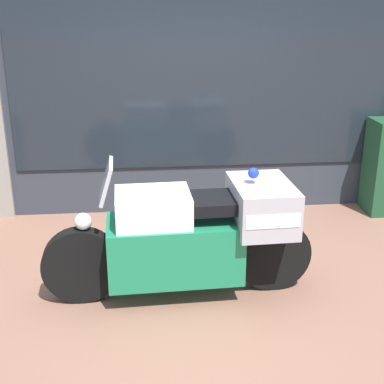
% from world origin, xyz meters
% --- Properties ---
extents(ground_plane, '(60.00, 60.00, 0.00)m').
position_xyz_m(ground_plane, '(0.00, 0.00, 0.00)').
color(ground_plane, '#8E604C').
extents(shop_building, '(5.76, 0.55, 4.01)m').
position_xyz_m(shop_building, '(-0.39, 2.00, 2.01)').
color(shop_building, '#333842').
rests_on(shop_building, ground).
extents(window_display, '(4.46, 0.30, 2.01)m').
position_xyz_m(window_display, '(0.35, 2.03, 0.48)').
color(window_display, slate).
rests_on(window_display, ground).
extents(paramedic_motorcycle, '(2.27, 0.74, 1.20)m').
position_xyz_m(paramedic_motorcycle, '(-0.13, -0.12, 0.56)').
color(paramedic_motorcycle, black).
rests_on(paramedic_motorcycle, ground).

